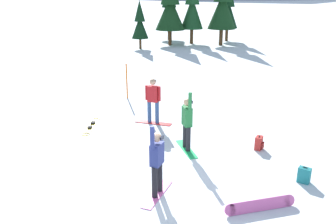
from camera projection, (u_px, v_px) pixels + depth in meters
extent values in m
plane|color=white|center=(152.00, 186.00, 9.67)|extent=(800.00, 800.00, 0.00)
cube|color=pink|center=(157.00, 194.00, 9.26)|extent=(0.70, 1.46, 0.02)
cylinder|color=black|center=(160.00, 176.00, 9.26)|extent=(0.15, 0.15, 0.85)
cylinder|color=black|center=(155.00, 182.00, 8.98)|extent=(0.15, 0.15, 0.85)
cube|color=navy|center=(157.00, 154.00, 8.89)|extent=(0.35, 0.45, 0.57)
cylinder|color=navy|center=(161.00, 150.00, 9.12)|extent=(0.11, 0.11, 0.58)
cylinder|color=navy|center=(152.00, 138.00, 8.48)|extent=(0.11, 0.11, 0.60)
sphere|color=tan|center=(157.00, 137.00, 8.74)|extent=(0.24, 0.24, 0.24)
cube|color=black|center=(162.00, 138.00, 8.69)|extent=(0.09, 0.17, 0.08)
cube|color=#19B259|center=(186.00, 149.00, 11.85)|extent=(0.79, 1.48, 0.02)
cylinder|color=black|center=(185.00, 135.00, 11.85)|extent=(0.15, 0.15, 0.83)
cylinder|color=black|center=(188.00, 139.00, 11.56)|extent=(0.15, 0.15, 0.83)
cube|color=#237238|center=(187.00, 116.00, 11.47)|extent=(0.37, 0.46, 0.63)
cylinder|color=#237238|center=(184.00, 113.00, 11.69)|extent=(0.11, 0.11, 0.58)
cylinder|color=#237238|center=(190.00, 102.00, 11.05)|extent=(0.11, 0.11, 0.60)
sphere|color=tan|center=(187.00, 102.00, 11.31)|extent=(0.24, 0.24, 0.24)
cube|color=black|center=(191.00, 102.00, 11.34)|extent=(0.10, 0.17, 0.08)
cube|color=red|center=(153.00, 123.00, 14.14)|extent=(1.48, 0.61, 0.02)
cylinder|color=#335184|center=(149.00, 112.00, 14.04)|extent=(0.15, 0.15, 0.87)
cylinder|color=#335184|center=(157.00, 113.00, 13.95)|extent=(0.15, 0.15, 0.87)
cube|color=red|center=(153.00, 94.00, 13.75)|extent=(0.44, 0.33, 0.63)
cylinder|color=red|center=(147.00, 93.00, 13.82)|extent=(0.11, 0.11, 0.58)
cylinder|color=red|center=(159.00, 94.00, 13.67)|extent=(0.11, 0.11, 0.58)
sphere|color=tan|center=(153.00, 82.00, 13.59)|extent=(0.24, 0.24, 0.24)
cube|color=black|center=(154.00, 81.00, 13.72)|extent=(0.17, 0.08, 0.08)
cube|color=yellow|center=(91.00, 126.00, 13.83)|extent=(0.32, 1.64, 0.02)
cylinder|color=yellow|center=(86.00, 134.00, 13.06)|extent=(0.28, 0.28, 0.02)
cylinder|color=yellow|center=(97.00, 119.00, 14.59)|extent=(0.28, 0.28, 0.02)
cube|color=black|center=(90.00, 127.00, 13.58)|extent=(0.15, 0.20, 0.07)
cube|color=black|center=(93.00, 123.00, 14.04)|extent=(0.15, 0.20, 0.07)
cube|color=pink|center=(260.00, 205.00, 8.56)|extent=(1.51, 0.63, 0.28)
cylinder|color=pink|center=(289.00, 200.00, 8.75)|extent=(0.31, 0.20, 0.28)
cylinder|color=pink|center=(230.00, 210.00, 8.38)|extent=(0.31, 0.20, 0.28)
cube|color=black|center=(268.00, 202.00, 8.66)|extent=(0.22, 0.17, 0.15)
cube|color=black|center=(251.00, 205.00, 8.54)|extent=(0.22, 0.17, 0.15)
cube|color=red|center=(259.00, 143.00, 11.80)|extent=(0.31, 0.37, 0.44)
cube|color=maroon|center=(262.00, 146.00, 11.77)|extent=(0.14, 0.23, 0.20)
cylinder|color=black|center=(259.00, 136.00, 11.72)|extent=(0.07, 0.12, 0.02)
cube|color=#1E7A7F|center=(304.00, 175.00, 9.77)|extent=(0.38, 0.34, 0.44)
cube|color=#165B5F|center=(305.00, 175.00, 9.89)|extent=(0.22, 0.17, 0.20)
cylinder|color=black|center=(305.00, 167.00, 9.69)|extent=(0.12, 0.08, 0.02)
cylinder|color=orange|center=(127.00, 81.00, 17.07)|extent=(0.06, 0.06, 1.70)
cylinder|color=#472D19|center=(221.00, 37.00, 33.11)|extent=(0.34, 0.34, 1.51)
cone|color=#143819|center=(222.00, 11.00, 32.33)|extent=(2.57, 2.57, 3.21)
cylinder|color=#472D19|center=(170.00, 37.00, 33.19)|extent=(0.32, 0.32, 1.41)
cone|color=#143819|center=(170.00, 13.00, 32.46)|extent=(2.71, 2.71, 3.01)
cylinder|color=#472D19|center=(169.00, 34.00, 36.74)|extent=(0.28, 0.28, 1.24)
cone|color=black|center=(169.00, 14.00, 36.10)|extent=(2.28, 2.28, 2.65)
cylinder|color=#472D19|center=(227.00, 34.00, 35.81)|extent=(0.29, 0.29, 1.29)
cone|color=black|center=(228.00, 14.00, 35.15)|extent=(2.03, 2.03, 2.74)
cylinder|color=#472D19|center=(192.00, 36.00, 34.13)|extent=(0.32, 0.32, 1.40)
cone|color=#194723|center=(192.00, 12.00, 33.41)|extent=(2.11, 2.11, 2.98)
cylinder|color=#472D19|center=(140.00, 44.00, 31.25)|extent=(0.21, 0.21, 0.91)
cone|color=black|center=(140.00, 27.00, 30.79)|extent=(1.45, 1.45, 1.94)
cone|color=black|center=(140.00, 11.00, 30.34)|extent=(0.94, 0.94, 1.77)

